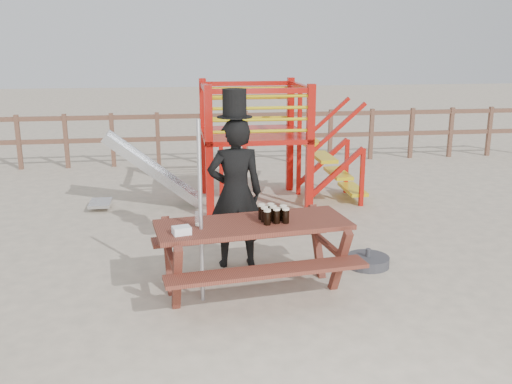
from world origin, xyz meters
The scene contains 10 objects.
ground centered at (0.00, 0.00, 0.00)m, with size 60.00×60.00×0.00m, color #C5B399.
back_fence centered at (0.00, 7.00, 0.74)m, with size 15.09×0.09×1.20m.
playground_fort centered at (0.12, 3.58, 1.07)m, with size 4.71×1.84×2.10m.
picnic_table centered at (-0.30, -0.01, 0.52)m, with size 2.28×1.71×0.82m.
man_with_hat centered at (-0.41, 0.81, 0.98)m, with size 0.69×0.46×2.20m.
metal_pole centered at (-0.88, -0.15, 0.99)m, with size 0.04×0.04×1.98m, color #B2B2B7.
parasol_base centered at (1.22, 0.53, 0.06)m, with size 0.54×0.54×0.23m.
paper_bag centered at (-1.08, -0.30, 0.86)m, with size 0.18×0.14×0.08m, color white.
stout_pints centered at (-0.08, -0.01, 0.90)m, with size 0.31×0.30×0.17m.
empty_glasses centered at (-0.90, -0.03, 0.89)m, with size 0.08×0.08×0.15m.
Camera 1 is at (-1.11, -5.89, 2.74)m, focal length 40.00 mm.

